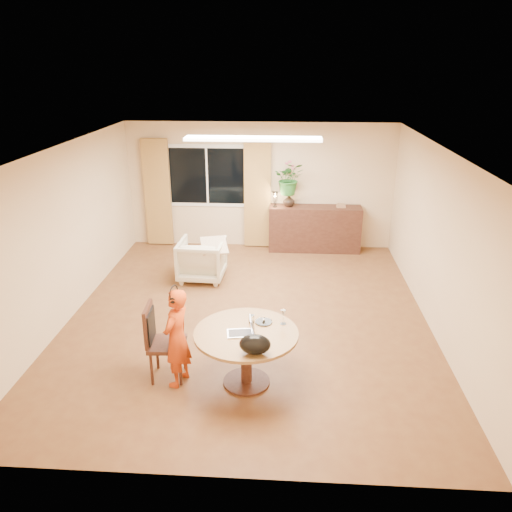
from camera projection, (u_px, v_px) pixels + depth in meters
The scene contains 24 objects.
floor at pixel (248, 316), 7.81m from camera, with size 6.50×6.50×0.00m, color brown.
ceiling at pixel (247, 149), 6.86m from camera, with size 6.50×6.50×0.00m, color white.
wall_back at pixel (260, 186), 10.35m from camera, with size 5.50×5.50×0.00m, color #D2B388.
wall_left at pixel (66, 234), 7.50m from camera, with size 6.50×6.50×0.00m, color #D2B388.
wall_right at pixel (438, 242), 7.17m from camera, with size 6.50×6.50×0.00m, color #D2B388.
window at pixel (207, 176), 10.33m from camera, with size 1.70×0.03×1.30m.
curtain_left at pixel (158, 193), 10.45m from camera, with size 0.55×0.08×2.25m, color brown.
curtain_right at pixel (257, 194), 10.33m from camera, with size 0.55×0.08×2.25m, color brown.
ceiling_panel at pixel (253, 139), 7.99m from camera, with size 2.20×0.35×0.05m, color white.
dining_table at pixel (246, 343), 6.00m from camera, with size 1.26×1.26×0.72m.
dining_chair at pixel (167, 342), 6.15m from camera, with size 0.48×0.44×1.00m, color black, non-canonical shape.
child at pixel (177, 338), 5.99m from camera, with size 0.30×0.46×1.26m, color #B4120D.
laptop at pixel (240, 326), 5.87m from camera, with size 0.33×0.22×0.22m, color #B7B7BC, non-canonical shape.
tumbler at pixel (251, 319), 6.15m from camera, with size 0.07×0.07×0.10m, color white, non-canonical shape.
wine_glass at pixel (283, 317), 6.09m from camera, with size 0.07×0.07×0.20m, color white, non-canonical shape.
pot_lid at pixel (264, 321), 6.15m from camera, with size 0.21×0.21×0.03m, color white, non-canonical shape.
handbag at pixel (255, 344), 5.47m from camera, with size 0.35×0.21×0.24m, color black, non-canonical shape.
armchair at pixel (202, 259), 9.03m from camera, with size 0.80×0.82×0.75m, color beige.
throw at pixel (214, 241), 8.79m from camera, with size 0.45×0.55×0.03m, color beige, non-canonical shape.
sideboard at pixel (315, 229), 10.37m from camera, with size 1.89×0.46×0.94m, color black.
vase at pixel (289, 200), 10.18m from camera, with size 0.24×0.24×0.25m, color black.
bouquet at pixel (289, 179), 10.01m from camera, with size 0.59×0.51×0.66m, color #2E6726.
book_stack at pixel (341, 205), 10.15m from camera, with size 0.18×0.14×0.08m, color #8E6748, non-canonical shape.
desk_lamp at pixel (275, 199), 10.14m from camera, with size 0.13×0.13×0.32m, color black, non-canonical shape.
Camera 1 is at (0.57, -6.90, 3.74)m, focal length 35.00 mm.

